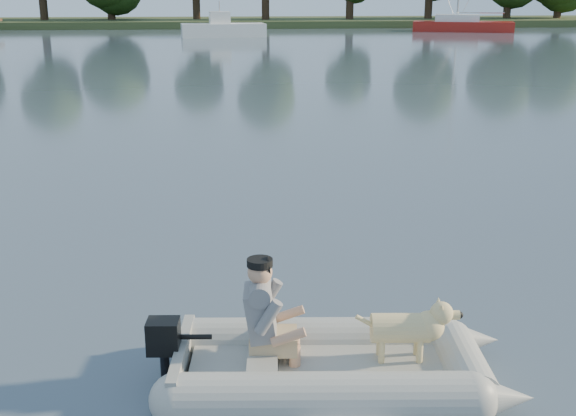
{
  "coord_description": "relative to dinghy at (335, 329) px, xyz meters",
  "views": [
    {
      "loc": [
        -0.51,
        -5.89,
        3.21
      ],
      "look_at": [
        0.25,
        2.17,
        0.75
      ],
      "focal_mm": 45.0,
      "sensor_mm": 36.0,
      "label": 1
    }
  ],
  "objects": [
    {
      "name": "motorboat",
      "position": [
        -0.56,
        46.18,
        0.65
      ],
      "size": [
        6.17,
        2.87,
        2.53
      ],
      "primitive_type": null,
      "rotation": [
        0.0,
        0.0,
        0.1
      ],
      "color": "white",
      "rests_on": "water"
    },
    {
      "name": "dinghy",
      "position": [
        0.0,
        0.0,
        0.0
      ],
      "size": [
        4.19,
        2.95,
        1.2
      ],
      "primitive_type": null,
      "rotation": [
        0.0,
        0.0,
        -0.08
      ],
      "color": "#9D9D98",
      "rests_on": "water"
    },
    {
      "name": "shore_bank",
      "position": [
        -0.39,
        62.5,
        -0.25
      ],
      "size": [
        160.0,
        12.0,
        0.7
      ],
      "primitive_type": "cube",
      "color": "#47512D",
      "rests_on": "water"
    },
    {
      "name": "dog",
      "position": [
        0.56,
        -0.0,
        -0.06
      ],
      "size": [
        0.82,
        0.35,
        0.53
      ],
      "primitive_type": null,
      "rotation": [
        0.0,
        0.0,
        -0.08
      ],
      "color": "tan",
      "rests_on": "dinghy"
    },
    {
      "name": "man",
      "position": [
        -0.59,
        0.09,
        0.17
      ],
      "size": [
        0.66,
        0.58,
        0.92
      ],
      "primitive_type": null,
      "rotation": [
        0.0,
        0.0,
        -0.08
      ],
      "color": "slate",
      "rests_on": "dinghy"
    },
    {
      "name": "sailboat",
      "position": [
        18.15,
        51.33,
        -0.04
      ],
      "size": [
        7.99,
        4.55,
        10.52
      ],
      "rotation": [
        0.0,
        0.0,
        -0.31
      ],
      "color": "#9D1912",
      "rests_on": "water"
    },
    {
      "name": "water",
      "position": [
        -0.39,
        0.5,
        -0.5
      ],
      "size": [
        160.0,
        160.0,
        0.0
      ],
      "primitive_type": "plane",
      "color": "slate",
      "rests_on": "ground"
    },
    {
      "name": "outboard_motor",
      "position": [
        -1.42,
        0.12,
        -0.23
      ],
      "size": [
        0.38,
        0.28,
        0.68
      ],
      "primitive_type": null,
      "rotation": [
        0.0,
        0.0,
        -0.08
      ],
      "color": "black",
      "rests_on": "dinghy"
    }
  ]
}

